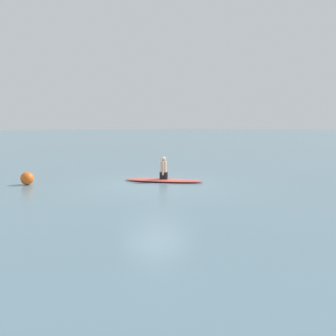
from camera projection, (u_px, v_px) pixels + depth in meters
name	position (u px, v px, depth m)	size (l,w,h in m)	color
ground_plane	(157.00, 184.00, 13.89)	(400.00, 400.00, 0.00)	slate
surfboard	(164.00, 180.00, 14.41)	(3.25, 0.75, 0.12)	#D84C3F
person_paddler	(164.00, 169.00, 14.35)	(0.39, 0.38, 0.91)	black
buoy_marker	(27.00, 178.00, 13.63)	(0.50, 0.50, 0.50)	#E55919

